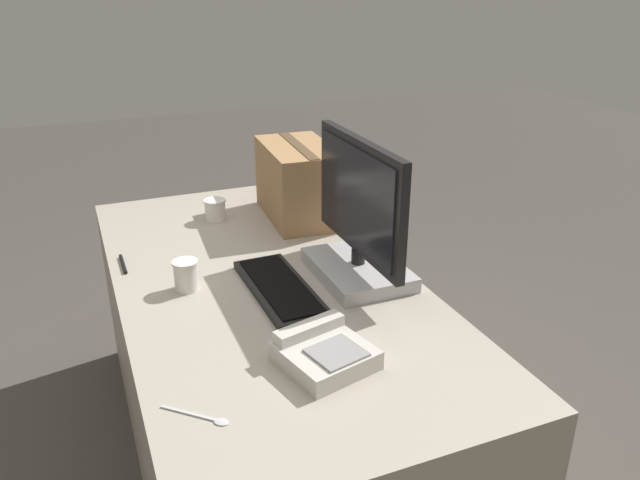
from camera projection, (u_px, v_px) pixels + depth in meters
name	position (u px, v px, depth m)	size (l,w,h in m)	color
ground_plane	(270.00, 455.00, 2.28)	(12.00, 12.00, 0.00)	#47423D
office_desk	(267.00, 372.00, 2.14)	(1.80, 0.90, 0.73)	#A89E8E
monitor	(359.00, 227.00, 1.94)	(0.54, 0.26, 0.45)	#B7B7B7
keyboard	(280.00, 289.00, 1.90)	(0.45, 0.17, 0.03)	black
desk_phone	(326.00, 352.00, 1.55)	(0.25, 0.25, 0.08)	beige
paper_cup_left	(215.00, 210.00, 2.43)	(0.09, 0.09, 0.09)	white
paper_cup_right	(186.00, 275.00, 1.90)	(0.08, 0.08, 0.10)	white
spoon	(205.00, 418.00, 1.37)	(0.13, 0.14, 0.00)	silver
cardboard_box	(299.00, 182.00, 2.43)	(0.44, 0.27, 0.29)	#9E754C
pen_marker	(123.00, 264.00, 2.07)	(0.14, 0.01, 0.01)	black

